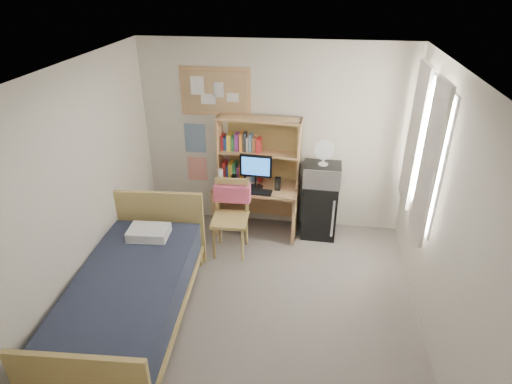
# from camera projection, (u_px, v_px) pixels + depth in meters

# --- Properties ---
(floor) EXTENTS (3.60, 4.20, 0.02)m
(floor) POSITION_uv_depth(u_px,v_px,m) (251.00, 321.00, 4.60)
(floor) COLOR slate
(floor) RESTS_ON ground
(ceiling) EXTENTS (3.60, 4.20, 0.02)m
(ceiling) POSITION_uv_depth(u_px,v_px,m) (249.00, 77.00, 3.39)
(ceiling) COLOR silver
(ceiling) RESTS_ON wall_back
(wall_back) EXTENTS (3.60, 0.04, 2.60)m
(wall_back) POSITION_uv_depth(u_px,v_px,m) (273.00, 138.00, 5.83)
(wall_back) COLOR beige
(wall_back) RESTS_ON floor
(wall_left) EXTENTS (0.04, 4.20, 2.60)m
(wall_left) POSITION_uv_depth(u_px,v_px,m) (70.00, 204.00, 4.21)
(wall_left) COLOR beige
(wall_left) RESTS_ON floor
(wall_right) EXTENTS (0.04, 4.20, 2.60)m
(wall_right) POSITION_uv_depth(u_px,v_px,m) (452.00, 232.00, 3.77)
(wall_right) COLOR beige
(wall_right) RESTS_ON floor
(window_unit) EXTENTS (0.10, 1.40, 1.70)m
(window_unit) POSITION_uv_depth(u_px,v_px,m) (424.00, 149.00, 4.69)
(window_unit) COLOR white
(window_unit) RESTS_ON wall_right
(curtain_left) EXTENTS (0.04, 0.55, 1.70)m
(curtain_left) POSITION_uv_depth(u_px,v_px,m) (429.00, 164.00, 4.34)
(curtain_left) COLOR silver
(curtain_left) RESTS_ON wall_right
(curtain_right) EXTENTS (0.04, 0.55, 1.70)m
(curtain_right) POSITION_uv_depth(u_px,v_px,m) (414.00, 137.00, 5.04)
(curtain_right) COLOR silver
(curtain_right) RESTS_ON wall_right
(bulletin_board) EXTENTS (0.94, 0.03, 0.64)m
(bulletin_board) POSITION_uv_depth(u_px,v_px,m) (215.00, 92.00, 5.63)
(bulletin_board) COLOR tan
(bulletin_board) RESTS_ON wall_back
(poster_wave) EXTENTS (0.30, 0.01, 0.42)m
(poster_wave) POSITION_uv_depth(u_px,v_px,m) (195.00, 138.00, 5.98)
(poster_wave) COLOR #214B86
(poster_wave) RESTS_ON wall_back
(poster_japan) EXTENTS (0.28, 0.01, 0.36)m
(poster_japan) POSITION_uv_depth(u_px,v_px,m) (197.00, 169.00, 6.20)
(poster_japan) COLOR red
(poster_japan) RESTS_ON wall_back
(desk) EXTENTS (1.18, 0.65, 0.72)m
(desk) POSITION_uv_depth(u_px,v_px,m) (257.00, 208.00, 6.03)
(desk) COLOR tan
(desk) RESTS_ON floor
(desk_chair) EXTENTS (0.51, 0.51, 0.99)m
(desk_chair) POSITION_uv_depth(u_px,v_px,m) (230.00, 219.00, 5.50)
(desk_chair) COLOR tan
(desk_chair) RESTS_ON floor
(mini_fridge) EXTENTS (0.48, 0.48, 0.79)m
(mini_fridge) POSITION_uv_depth(u_px,v_px,m) (319.00, 209.00, 5.94)
(mini_fridge) COLOR black
(mini_fridge) RESTS_ON floor
(bed) EXTENTS (1.23, 2.26, 0.61)m
(bed) POSITION_uv_depth(u_px,v_px,m) (131.00, 301.00, 4.43)
(bed) COLOR #1C2132
(bed) RESTS_ON floor
(hutch) EXTENTS (1.14, 0.36, 0.92)m
(hutch) POSITION_uv_depth(u_px,v_px,m) (259.00, 150.00, 5.77)
(hutch) COLOR tan
(hutch) RESTS_ON desk
(monitor) EXTENTS (0.43, 0.06, 0.46)m
(monitor) POSITION_uv_depth(u_px,v_px,m) (256.00, 172.00, 5.70)
(monitor) COLOR black
(monitor) RESTS_ON desk
(keyboard) EXTENTS (0.49, 0.19, 0.02)m
(keyboard) POSITION_uv_depth(u_px,v_px,m) (254.00, 192.00, 5.68)
(keyboard) COLOR black
(keyboard) RESTS_ON desk
(speaker_left) EXTENTS (0.07, 0.07, 0.16)m
(speaker_left) POSITION_uv_depth(u_px,v_px,m) (234.00, 180.00, 5.82)
(speaker_left) COLOR black
(speaker_left) RESTS_ON desk
(speaker_right) EXTENTS (0.08, 0.08, 0.18)m
(speaker_right) POSITION_uv_depth(u_px,v_px,m) (278.00, 184.00, 5.71)
(speaker_right) COLOR black
(speaker_right) RESTS_ON desk
(water_bottle) EXTENTS (0.08, 0.08, 0.24)m
(water_bottle) POSITION_uv_depth(u_px,v_px,m) (221.00, 178.00, 5.80)
(water_bottle) COLOR white
(water_bottle) RESTS_ON desk
(hoodie) EXTENTS (0.48, 0.16, 0.23)m
(hoodie) POSITION_uv_depth(u_px,v_px,m) (232.00, 193.00, 5.55)
(hoodie) COLOR #E95879
(hoodie) RESTS_ON desk_chair
(microwave) EXTENTS (0.50, 0.38, 0.28)m
(microwave) POSITION_uv_depth(u_px,v_px,m) (322.00, 174.00, 5.67)
(microwave) COLOR #B9B9BE
(microwave) RESTS_ON mini_fridge
(desk_fan) EXTENTS (0.26, 0.26, 0.32)m
(desk_fan) POSITION_uv_depth(u_px,v_px,m) (324.00, 153.00, 5.53)
(desk_fan) COLOR white
(desk_fan) RESTS_ON microwave
(pillow) EXTENTS (0.47, 0.34, 0.11)m
(pillow) POSITION_uv_depth(u_px,v_px,m) (149.00, 232.00, 4.93)
(pillow) COLOR white
(pillow) RESTS_ON bed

